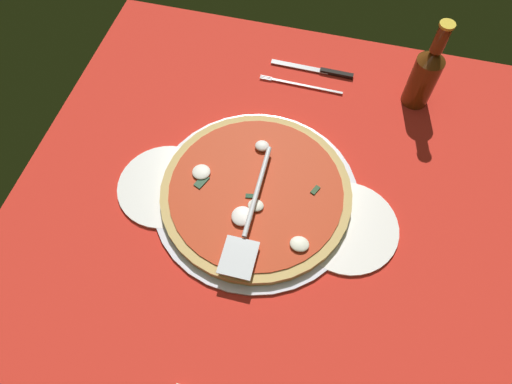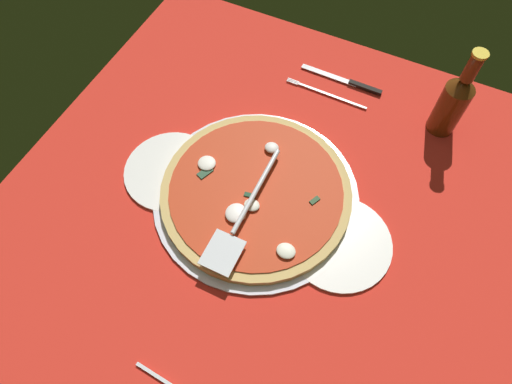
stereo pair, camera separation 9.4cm
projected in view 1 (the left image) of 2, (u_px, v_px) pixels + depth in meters
ground_plane at (268, 205)px, 95.10cm from camera, size 107.45×107.45×0.80cm
checker_pattern at (268, 204)px, 94.71cm from camera, size 107.45×107.45×0.10cm
pizza_pan at (256, 196)px, 95.06cm from camera, size 43.30×43.30×0.97cm
dinner_plate_left at (166, 186)px, 96.20cm from camera, size 20.37×20.37×1.00cm
dinner_plate_right at (347, 227)px, 91.39cm from camera, size 20.87×20.87×1.00cm
pizza at (256, 192)px, 93.74cm from camera, size 39.83×39.83×3.29cm
pizza_server at (250, 217)px, 87.89cm from camera, size 6.50×29.17×1.00cm
place_setting_far at (310, 78)px, 111.90cm from camera, size 22.39×13.38×1.40cm
beer_bottle at (425, 74)px, 101.00cm from camera, size 6.22×6.22×22.75cm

